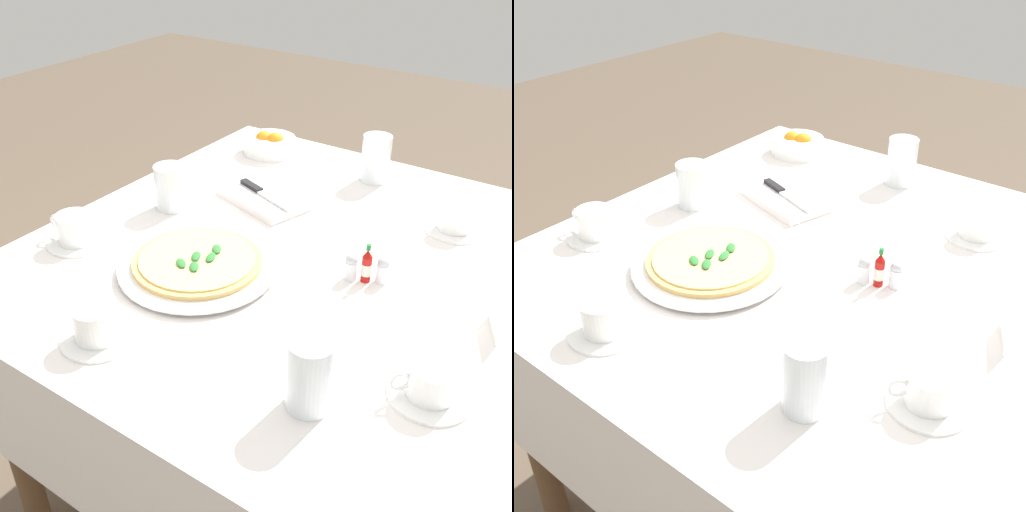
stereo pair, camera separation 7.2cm
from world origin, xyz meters
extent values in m
plane|color=brown|center=(0.00, 0.00, 0.00)|extent=(8.00, 8.00, 0.00)
cube|color=white|center=(0.00, 0.00, 0.72)|extent=(1.14, 1.14, 0.02)
cube|color=white|center=(0.00, -0.57, 0.57)|extent=(1.14, 0.01, 0.28)
cube|color=white|center=(0.00, 0.57, 0.57)|extent=(1.14, 0.01, 0.28)
cube|color=white|center=(-0.57, 0.00, 0.57)|extent=(0.01, 1.14, 0.28)
cylinder|color=brown|center=(-0.48, -0.48, 0.35)|extent=(0.06, 0.06, 0.71)
cylinder|color=brown|center=(-0.48, 0.48, 0.35)|extent=(0.06, 0.06, 0.71)
cylinder|color=white|center=(-0.16, -0.18, 0.73)|extent=(0.19, 0.19, 0.01)
cylinder|color=white|center=(-0.16, -0.18, 0.74)|extent=(0.32, 0.32, 0.01)
cylinder|color=#DBAD60|center=(-0.16, -0.18, 0.75)|extent=(0.26, 0.26, 0.01)
cylinder|color=#EFD17A|center=(-0.16, -0.18, 0.76)|extent=(0.24, 0.24, 0.00)
ellipsoid|color=#2D7533|center=(-0.17, -0.18, 0.76)|extent=(0.03, 0.04, 0.01)
ellipsoid|color=#2D7533|center=(-0.17, -0.21, 0.76)|extent=(0.04, 0.04, 0.01)
ellipsoid|color=#2D7533|center=(-0.15, -0.21, 0.76)|extent=(0.04, 0.04, 0.01)
ellipsoid|color=#2D7533|center=(-0.14, -0.16, 0.76)|extent=(0.03, 0.04, 0.01)
ellipsoid|color=#2D7533|center=(-0.15, -0.13, 0.76)|extent=(0.04, 0.04, 0.01)
cylinder|color=white|center=(0.20, 0.28, 0.73)|extent=(0.13, 0.13, 0.01)
cylinder|color=white|center=(0.20, 0.28, 0.76)|extent=(0.08, 0.08, 0.06)
torus|color=white|center=(0.19, 0.33, 0.76)|extent=(0.01, 0.04, 0.03)
cylinder|color=black|center=(0.20, 0.28, 0.79)|extent=(0.07, 0.07, 0.00)
cylinder|color=white|center=(0.35, -0.25, 0.73)|extent=(0.13, 0.13, 0.01)
cylinder|color=white|center=(0.35, -0.25, 0.76)|extent=(0.08, 0.08, 0.05)
torus|color=white|center=(0.32, -0.28, 0.76)|extent=(0.03, 0.03, 0.03)
cylinder|color=black|center=(0.35, -0.25, 0.78)|extent=(0.07, 0.07, 0.00)
cylinder|color=white|center=(-0.45, -0.24, 0.73)|extent=(0.13, 0.13, 0.01)
cylinder|color=white|center=(-0.45, -0.24, 0.76)|extent=(0.08, 0.08, 0.06)
torus|color=white|center=(-0.50, -0.25, 0.77)|extent=(0.04, 0.01, 0.03)
cylinder|color=black|center=(-0.45, -0.24, 0.79)|extent=(0.07, 0.07, 0.00)
cylinder|color=white|center=(-0.17, -0.44, 0.73)|extent=(0.13, 0.13, 0.01)
cylinder|color=white|center=(-0.17, -0.44, 0.76)|extent=(0.08, 0.08, 0.06)
torus|color=white|center=(-0.20, -0.41, 0.77)|extent=(0.03, 0.03, 0.03)
cylinder|color=black|center=(-0.17, -0.44, 0.79)|extent=(0.07, 0.07, 0.00)
cylinder|color=white|center=(0.21, -0.37, 0.79)|extent=(0.07, 0.07, 0.12)
cylinder|color=silver|center=(0.21, -0.37, 0.76)|extent=(0.06, 0.06, 0.06)
cylinder|color=white|center=(-0.39, 0.01, 0.78)|extent=(0.08, 0.08, 0.11)
cylinder|color=silver|center=(-0.39, 0.01, 0.76)|extent=(0.07, 0.07, 0.07)
cylinder|color=white|center=(-0.06, 0.43, 0.79)|extent=(0.07, 0.07, 0.12)
cylinder|color=silver|center=(-0.06, 0.43, 0.77)|extent=(0.07, 0.07, 0.09)
cube|color=white|center=(-0.23, 0.16, 0.74)|extent=(0.25, 0.19, 0.02)
cube|color=silver|center=(-0.18, 0.14, 0.75)|extent=(0.12, 0.06, 0.01)
cube|color=black|center=(-0.28, 0.17, 0.75)|extent=(0.08, 0.04, 0.01)
cylinder|color=white|center=(-0.39, 0.43, 0.75)|extent=(0.15, 0.15, 0.04)
sphere|color=orange|center=(-0.38, 0.43, 0.76)|extent=(0.05, 0.05, 0.05)
sphere|color=orange|center=(-0.41, 0.42, 0.76)|extent=(0.05, 0.05, 0.05)
cylinder|color=#B7140F|center=(0.13, -0.01, 0.75)|extent=(0.02, 0.02, 0.05)
cylinder|color=white|center=(0.13, -0.01, 0.75)|extent=(0.02, 0.02, 0.02)
cone|color=#B7140F|center=(0.13, -0.01, 0.79)|extent=(0.02, 0.02, 0.02)
cylinder|color=#1E722D|center=(0.13, -0.01, 0.80)|extent=(0.01, 0.01, 0.01)
cylinder|color=white|center=(0.16, 0.00, 0.75)|extent=(0.03, 0.03, 0.04)
cylinder|color=white|center=(0.16, 0.00, 0.74)|extent=(0.02, 0.02, 0.03)
sphere|color=silver|center=(0.16, 0.00, 0.77)|extent=(0.02, 0.02, 0.02)
cylinder|color=white|center=(0.10, -0.02, 0.75)|extent=(0.03, 0.03, 0.04)
cylinder|color=#38332D|center=(0.10, -0.02, 0.74)|extent=(0.02, 0.02, 0.03)
sphere|color=silver|center=(0.10, -0.02, 0.77)|extent=(0.02, 0.02, 0.02)
cube|color=white|center=(0.38, -0.03, 0.76)|extent=(0.04, 0.08, 0.06)
camera|label=1|loc=(0.54, -0.98, 1.42)|focal=43.76mm
camera|label=2|loc=(0.59, -0.93, 1.42)|focal=43.76mm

